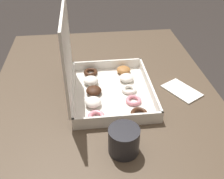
{
  "coord_description": "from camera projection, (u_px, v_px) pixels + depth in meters",
  "views": [
    {
      "loc": [
        -0.79,
        0.06,
        1.37
      ],
      "look_at": [
        0.02,
        -0.03,
        0.79
      ],
      "focal_mm": 42.0,
      "sensor_mm": 36.0,
      "label": 1
    }
  ],
  "objects": [
    {
      "name": "paper_napkin",
      "position": [
        182.0,
        91.0,
        1.01
      ],
      "size": [
        0.17,
        0.15,
        0.01
      ],
      "color": "white",
      "rests_on": "dining_table"
    },
    {
      "name": "coffee_mug",
      "position": [
        124.0,
        140.0,
        0.75
      ],
      "size": [
        0.09,
        0.09,
        0.08
      ],
      "color": "#232328",
      "rests_on": "dining_table"
    },
    {
      "name": "donut_box",
      "position": [
        98.0,
        79.0,
        0.96
      ],
      "size": [
        0.37,
        0.31,
        0.34
      ],
      "color": "silver",
      "rests_on": "dining_table"
    },
    {
      "name": "dining_table",
      "position": [
        105.0,
        117.0,
        1.05
      ],
      "size": [
        1.2,
        0.87,
        0.77
      ],
      "color": "#4C3D2D",
      "rests_on": "ground_plane"
    }
  ]
}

